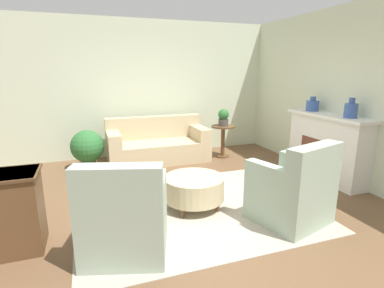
{
  "coord_description": "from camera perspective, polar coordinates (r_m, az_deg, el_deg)",
  "views": [
    {
      "loc": [
        -1.25,
        -3.42,
        1.8
      ],
      "look_at": [
        0.15,
        0.55,
        0.75
      ],
      "focal_mm": 28.0,
      "sensor_mm": 36.0,
      "label": 1
    }
  ],
  "objects": [
    {
      "name": "ground_plane",
      "position": [
        4.07,
        0.6,
        -12.28
      ],
      "size": [
        16.0,
        16.0,
        0.0
      ],
      "primitive_type": "plane",
      "color": "brown"
    },
    {
      "name": "wall_back",
      "position": [
        6.53,
        -8.49,
        10.32
      ],
      "size": [
        9.82,
        0.12,
        2.8
      ],
      "color": "beige",
      "rests_on": "ground_plane"
    },
    {
      "name": "wall_right",
      "position": [
        5.26,
        29.99,
        7.78
      ],
      "size": [
        0.12,
        9.32,
        2.8
      ],
      "color": "beige",
      "rests_on": "ground_plane"
    },
    {
      "name": "rug",
      "position": [
        4.06,
        0.6,
        -12.22
      ],
      "size": [
        2.99,
        2.39,
        0.01
      ],
      "color": "#B2A893",
      "rests_on": "ground_plane"
    },
    {
      "name": "couch",
      "position": [
        6.1,
        -6.58,
        -0.22
      ],
      "size": [
        1.97,
        0.89,
        0.86
      ],
      "color": "#C6B289",
      "rests_on": "ground_plane"
    },
    {
      "name": "armchair_left",
      "position": [
        3.07,
        -12.69,
        -13.73
      ],
      "size": [
        0.97,
        0.96,
        1.0
      ],
      "color": "#9EB29E",
      "rests_on": "rug"
    },
    {
      "name": "armchair_right",
      "position": [
        3.8,
        18.83,
        -8.63
      ],
      "size": [
        0.97,
        0.96,
        1.0
      ],
      "color": "#9EB29E",
      "rests_on": "rug"
    },
    {
      "name": "ottoman_table",
      "position": [
        4.01,
        0.38,
        -8.33
      ],
      "size": [
        0.8,
        0.8,
        0.42
      ],
      "color": "#C6B289",
      "rests_on": "rug"
    },
    {
      "name": "side_table",
      "position": [
        6.3,
        5.92,
        1.52
      ],
      "size": [
        0.49,
        0.49,
        0.67
      ],
      "color": "brown",
      "rests_on": "ground_plane"
    },
    {
      "name": "fireplace",
      "position": [
        5.47,
        24.28,
        -0.22
      ],
      "size": [
        0.44,
        1.57,
        1.1
      ],
      "color": "white",
      "rests_on": "ground_plane"
    },
    {
      "name": "vase_mantel_near",
      "position": [
        5.64,
        21.98,
        6.85
      ],
      "size": [
        0.21,
        0.21,
        0.25
      ],
      "color": "#38569E",
      "rests_on": "fireplace"
    },
    {
      "name": "vase_mantel_far",
      "position": [
        5.07,
        28.01,
        5.76
      ],
      "size": [
        0.19,
        0.19,
        0.3
      ],
      "color": "#38569E",
      "rests_on": "fireplace"
    },
    {
      "name": "potted_plant_on_side_table",
      "position": [
        6.22,
        6.01,
        5.11
      ],
      "size": [
        0.22,
        0.22,
        0.35
      ],
      "color": "#4C4742",
      "rests_on": "side_table"
    },
    {
      "name": "potted_plant_floor",
      "position": [
        5.84,
        -19.3,
        -0.59
      ],
      "size": [
        0.6,
        0.6,
        0.73
      ],
      "color": "#4C4742",
      "rests_on": "ground_plane"
    }
  ]
}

